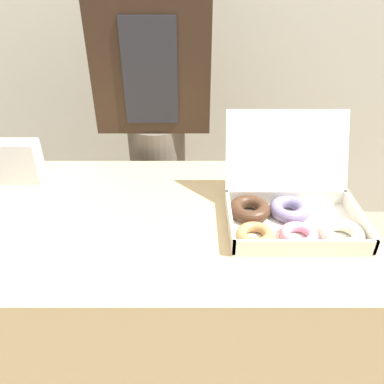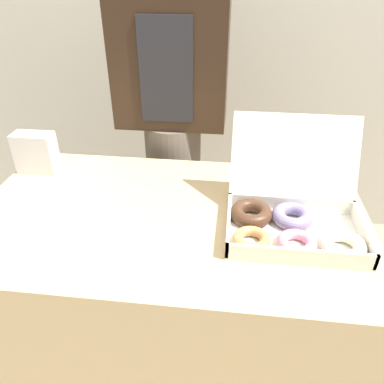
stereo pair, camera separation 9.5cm
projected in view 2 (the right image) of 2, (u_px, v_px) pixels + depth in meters
The scene contains 5 objects.
ground_plane at pixel (175, 370), 1.42m from camera, with size 14.00×14.00×0.00m, color gray.
table at pixel (173, 304), 1.22m from camera, with size 1.08×0.64×0.73m.
donut_box at pixel (290, 217), 0.95m from camera, with size 0.35×0.33×0.25m.
napkin_holder at pixel (36, 153), 1.20m from camera, with size 0.13×0.06×0.13m.
person_customer at pixel (172, 100), 1.36m from camera, with size 0.39×0.23×1.57m.
Camera 2 is at (0.16, -0.82, 1.33)m, focal length 35.00 mm.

